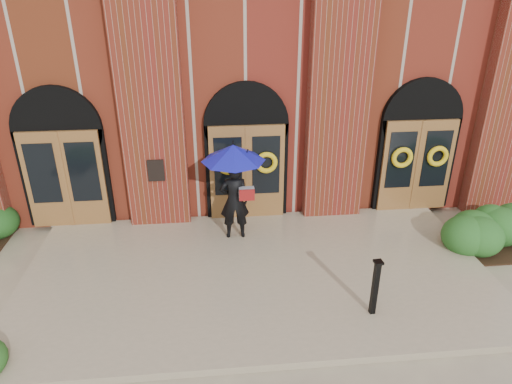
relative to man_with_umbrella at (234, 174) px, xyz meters
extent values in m
plane|color=tan|center=(0.39, -1.70, -1.80)|extent=(90.00, 90.00, 0.00)
cube|color=tan|center=(0.39, -1.55, -1.73)|extent=(10.00, 5.30, 0.15)
cube|color=maroon|center=(0.39, 7.20, 1.70)|extent=(16.00, 12.00, 7.00)
cube|color=black|center=(-1.86, 0.77, -0.15)|extent=(0.40, 0.05, 0.55)
cube|color=maroon|center=(-1.86, 1.02, 1.70)|extent=(1.50, 0.45, 7.00)
cube|color=maroon|center=(2.64, 1.02, 1.70)|extent=(1.50, 0.45, 7.00)
cube|color=olive|center=(-4.11, 1.01, -0.40)|extent=(1.90, 0.10, 2.50)
cylinder|color=black|center=(-4.11, 1.15, 0.85)|extent=(2.10, 0.22, 2.10)
cube|color=olive|center=(0.39, 1.01, -0.40)|extent=(1.90, 0.10, 2.50)
cylinder|color=black|center=(0.39, 1.15, 0.85)|extent=(2.10, 0.22, 2.10)
cube|color=olive|center=(4.89, 1.01, -0.40)|extent=(1.90, 0.10, 2.50)
cylinder|color=black|center=(4.89, 1.15, 0.85)|extent=(2.10, 0.22, 2.10)
torus|color=yellow|center=(-0.09, 0.89, -0.10)|extent=(0.57, 0.13, 0.57)
torus|color=yellow|center=(0.87, 0.89, -0.10)|extent=(0.57, 0.13, 0.57)
torus|color=yellow|center=(4.41, 0.89, -0.10)|extent=(0.57, 0.13, 0.57)
torus|color=yellow|center=(5.37, 0.89, -0.10)|extent=(0.57, 0.13, 0.57)
imported|color=black|center=(0.00, 0.00, -0.69)|extent=(0.70, 0.47, 1.92)
cone|color=#1519AA|center=(0.00, 0.00, 0.52)|extent=(1.50, 1.50, 0.38)
cylinder|color=black|center=(0.05, -0.05, 0.01)|extent=(0.02, 0.02, 0.64)
cube|color=#B0B3B5|center=(0.28, -0.15, -0.44)|extent=(0.36, 0.18, 0.28)
cube|color=maroon|center=(0.28, -0.25, -0.44)|extent=(0.36, 0.03, 0.28)
cube|color=black|center=(2.41, -3.11, -1.10)|extent=(0.11, 0.11, 1.12)
cube|color=black|center=(2.41, -3.11, -0.52)|extent=(0.17, 0.17, 0.04)
ellipsoid|color=#23551E|center=(5.59, -0.90, -1.37)|extent=(3.35, 1.34, 0.86)
camera|label=1|loc=(-0.47, -9.71, 4.10)|focal=32.00mm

